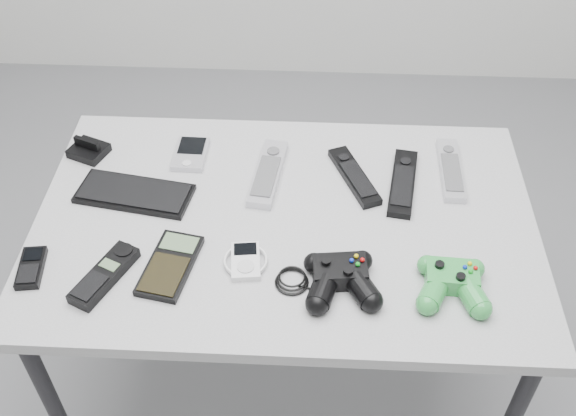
{
  "coord_description": "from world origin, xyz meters",
  "views": [
    {
      "loc": [
        0.08,
        -0.89,
        1.7
      ],
      "look_at": [
        0.03,
        0.11,
        0.72
      ],
      "focal_mm": 42.0,
      "sensor_mm": 36.0,
      "label": 1
    }
  ],
  "objects_px": {
    "remote_black_a": "(354,176)",
    "controller_green": "(452,281)",
    "pda_keyboard": "(134,193)",
    "pda": "(190,154)",
    "remote_silver_b": "(451,169)",
    "desk": "(285,239)",
    "cordless_handset": "(104,275)",
    "remote_silver_a": "(268,173)",
    "controller_black": "(341,277)",
    "remote_black_b": "(403,182)",
    "mp3_player": "(246,261)",
    "calculator": "(170,265)",
    "mobile_phone": "(31,267)"
  },
  "relations": [
    {
      "from": "remote_black_a",
      "to": "calculator",
      "type": "distance_m",
      "value": 0.46
    },
    {
      "from": "pda_keyboard",
      "to": "remote_silver_b",
      "type": "relative_size",
      "value": 1.22
    },
    {
      "from": "remote_black_b",
      "to": "remote_silver_b",
      "type": "distance_m",
      "value": 0.12
    },
    {
      "from": "remote_silver_a",
      "to": "mobile_phone",
      "type": "height_order",
      "value": "remote_silver_a"
    },
    {
      "from": "remote_silver_b",
      "to": "cordless_handset",
      "type": "distance_m",
      "value": 0.78
    },
    {
      "from": "remote_black_a",
      "to": "calculator",
      "type": "height_order",
      "value": "remote_black_a"
    },
    {
      "from": "pda",
      "to": "mobile_phone",
      "type": "bearing_deg",
      "value": -124.09
    },
    {
      "from": "remote_silver_a",
      "to": "remote_silver_b",
      "type": "bearing_deg",
      "value": 11.77
    },
    {
      "from": "calculator",
      "to": "remote_silver_b",
      "type": "bearing_deg",
      "value": 39.2
    },
    {
      "from": "desk",
      "to": "mp3_player",
      "type": "distance_m",
      "value": 0.16
    },
    {
      "from": "mobile_phone",
      "to": "cordless_handset",
      "type": "bearing_deg",
      "value": -13.34
    },
    {
      "from": "mobile_phone",
      "to": "calculator",
      "type": "xyz_separation_m",
      "value": [
        0.27,
        0.02,
        -0.0
      ]
    },
    {
      "from": "pda",
      "to": "calculator",
      "type": "height_order",
      "value": "pda"
    },
    {
      "from": "desk",
      "to": "remote_silver_a",
      "type": "relative_size",
      "value": 4.88
    },
    {
      "from": "pda_keyboard",
      "to": "mp3_player",
      "type": "relative_size",
      "value": 2.65
    },
    {
      "from": "pda_keyboard",
      "to": "remote_black_a",
      "type": "bearing_deg",
      "value": 18.92
    },
    {
      "from": "pda",
      "to": "pda_keyboard",
      "type": "bearing_deg",
      "value": -124.74
    },
    {
      "from": "remote_black_b",
      "to": "controller_green",
      "type": "height_order",
      "value": "controller_green"
    },
    {
      "from": "remote_silver_a",
      "to": "remote_silver_b",
      "type": "relative_size",
      "value": 1.06
    },
    {
      "from": "remote_silver_a",
      "to": "pda_keyboard",
      "type": "bearing_deg",
      "value": -157.75
    },
    {
      "from": "remote_black_a",
      "to": "controller_green",
      "type": "height_order",
      "value": "controller_green"
    },
    {
      "from": "remote_black_a",
      "to": "mobile_phone",
      "type": "bearing_deg",
      "value": -177.9
    },
    {
      "from": "remote_silver_b",
      "to": "remote_black_b",
      "type": "bearing_deg",
      "value": -154.89
    },
    {
      "from": "desk",
      "to": "controller_black",
      "type": "bearing_deg",
      "value": -56.58
    },
    {
      "from": "pda_keyboard",
      "to": "remote_silver_a",
      "type": "relative_size",
      "value": 1.15
    },
    {
      "from": "controller_green",
      "to": "calculator",
      "type": "bearing_deg",
      "value": -179.61
    },
    {
      "from": "desk",
      "to": "remote_silver_b",
      "type": "xyz_separation_m",
      "value": [
        0.36,
        0.17,
        0.07
      ]
    },
    {
      "from": "remote_silver_b",
      "to": "cordless_handset",
      "type": "xyz_separation_m",
      "value": [
        -0.7,
        -0.34,
        0.0
      ]
    },
    {
      "from": "mobile_phone",
      "to": "desk",
      "type": "bearing_deg",
      "value": 11.18
    },
    {
      "from": "cordless_handset",
      "to": "controller_black",
      "type": "relative_size",
      "value": 0.65
    },
    {
      "from": "remote_silver_a",
      "to": "cordless_handset",
      "type": "relative_size",
      "value": 1.34
    },
    {
      "from": "mp3_player",
      "to": "controller_green",
      "type": "bearing_deg",
      "value": -13.04
    },
    {
      "from": "remote_black_a",
      "to": "cordless_handset",
      "type": "relative_size",
      "value": 1.22
    },
    {
      "from": "desk",
      "to": "remote_silver_a",
      "type": "xyz_separation_m",
      "value": [
        -0.05,
        0.13,
        0.07
      ]
    },
    {
      "from": "mp3_player",
      "to": "pda_keyboard",
      "type": "bearing_deg",
      "value": 138.52
    },
    {
      "from": "mp3_player",
      "to": "controller_black",
      "type": "xyz_separation_m",
      "value": [
        0.18,
        -0.05,
        0.02
      ]
    },
    {
      "from": "remote_black_b",
      "to": "controller_black",
      "type": "relative_size",
      "value": 0.86
    },
    {
      "from": "pda_keyboard",
      "to": "cordless_handset",
      "type": "xyz_separation_m",
      "value": [
        -0.01,
        -0.23,
        0.0
      ]
    },
    {
      "from": "pda",
      "to": "remote_silver_b",
      "type": "distance_m",
      "value": 0.59
    },
    {
      "from": "desk",
      "to": "controller_green",
      "type": "bearing_deg",
      "value": -28.16
    },
    {
      "from": "remote_silver_a",
      "to": "controller_green",
      "type": "bearing_deg",
      "value": -32.49
    },
    {
      "from": "remote_black_a",
      "to": "cordless_handset",
      "type": "distance_m",
      "value": 0.57
    },
    {
      "from": "pda",
      "to": "remote_silver_a",
      "type": "height_order",
      "value": "remote_silver_a"
    },
    {
      "from": "pda",
      "to": "remote_black_a",
      "type": "relative_size",
      "value": 0.58
    },
    {
      "from": "remote_silver_a",
      "to": "remote_silver_b",
      "type": "distance_m",
      "value": 0.41
    },
    {
      "from": "remote_black_a",
      "to": "remote_black_b",
      "type": "xyz_separation_m",
      "value": [
        0.11,
        -0.02,
        0.0
      ]
    },
    {
      "from": "remote_black_a",
      "to": "calculator",
      "type": "bearing_deg",
      "value": -165.71
    },
    {
      "from": "remote_silver_b",
      "to": "mp3_player",
      "type": "height_order",
      "value": "remote_silver_b"
    },
    {
      "from": "remote_silver_a",
      "to": "controller_black",
      "type": "height_order",
      "value": "controller_black"
    },
    {
      "from": "desk",
      "to": "cordless_handset",
      "type": "relative_size",
      "value": 6.55
    }
  ]
}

